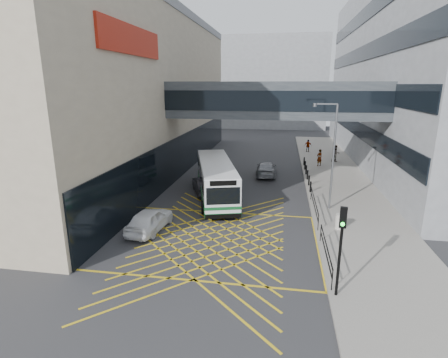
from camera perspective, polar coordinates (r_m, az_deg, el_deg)
The scene contains 18 objects.
ground at distance 20.77m, azimuth -1.85°, elevation -9.83°, with size 120.00×120.00×0.00m, color #333335.
building_whsmith at distance 40.73m, azimuth -23.37°, elevation 12.90°, with size 24.17×42.00×16.00m.
building_far at distance 78.65m, azimuth 5.52°, elevation 15.31°, with size 28.00×16.00×18.00m, color gray.
skybridge at distance 30.47m, azimuth 8.28°, elevation 12.64°, with size 20.00×4.10×3.00m.
pavement at distance 34.94m, azimuth 17.82°, elevation 0.04°, with size 6.00×54.00×0.16m, color gray.
box_junction at distance 20.76m, azimuth -1.85°, elevation -9.82°, with size 12.00×9.00×0.01m.
bus at distance 27.60m, azimuth -1.34°, elevation 0.09°, with size 5.23×10.82×2.96m.
car_white at distance 22.17m, azimuth -12.04°, elevation -6.49°, with size 1.85×4.52×1.44m, color white.
car_dark at distance 29.03m, azimuth -3.30°, elevation -0.99°, with size 1.74×4.45×1.39m, color black.
car_silver at distance 34.87m, azimuth 6.92°, elevation 1.75°, with size 1.99×4.71×1.46m, color gray.
traffic_light at distance 14.99m, azimuth 18.58°, elevation -9.30°, with size 0.31×0.48×4.02m.
street_lamp at distance 25.27m, azimuth 17.11°, elevation 4.48°, with size 1.67×0.26×7.40m.
litter_bin at distance 22.79m, azimuth 18.37°, elevation -6.58°, with size 0.54×0.54×0.94m, color #ADA89E.
kerb_railings at distance 21.84m, azimuth 15.23°, elevation -6.58°, with size 0.05×12.54×1.00m.
bollards at distance 34.51m, azimuth 13.38°, elevation 1.09°, with size 0.14×10.14×0.90m.
pedestrian_a at distance 39.47m, azimuth 15.31°, elevation 3.39°, with size 0.72×0.51×1.81m, color gray.
pedestrian_b at distance 41.97m, azimuth 17.76°, elevation 3.96°, with size 0.93×0.54×1.91m, color gray.
pedestrian_c at distance 47.30m, azimuth 13.56°, elevation 5.29°, with size 0.96×0.46×1.63m, color gray.
Camera 1 is at (3.76, -18.43, 8.79)m, focal length 28.00 mm.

